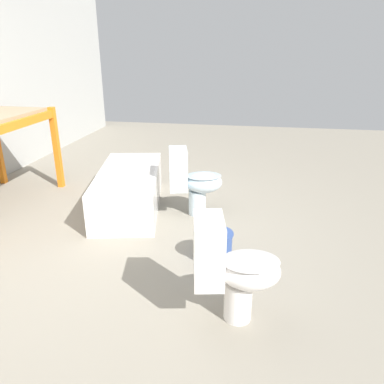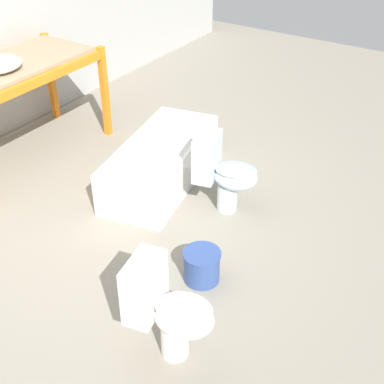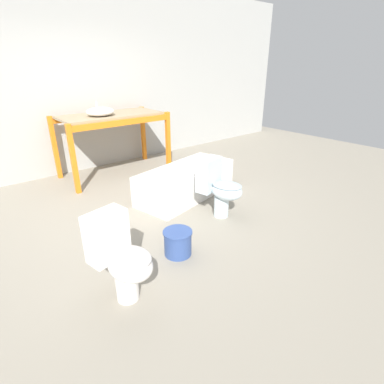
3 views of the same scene
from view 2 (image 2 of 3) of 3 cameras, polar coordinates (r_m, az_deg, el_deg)
ground_plane at (r=5.02m, az=-8.91°, el=-2.96°), size 12.00×12.00×0.00m
shelving_rack at (r=5.88m, az=-18.45°, el=11.54°), size 1.79×0.93×1.06m
bathtub_main at (r=5.39m, az=-3.33°, el=3.48°), size 1.67×0.97×0.44m
toilet_near at (r=3.56m, az=-2.65°, el=-12.29°), size 0.44×0.63×0.75m
toilet_far at (r=4.90m, az=3.35°, el=2.21°), size 0.46×0.64×0.75m
bucket_white at (r=4.26m, az=1.05°, el=-7.83°), size 0.31×0.31×0.27m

